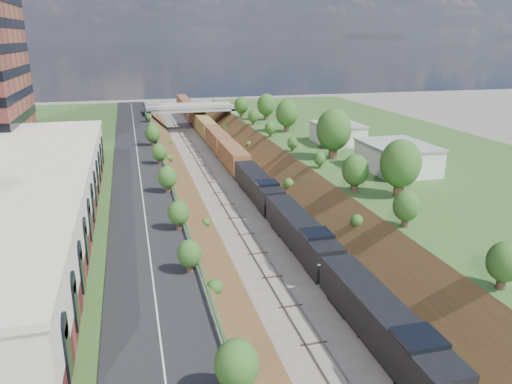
% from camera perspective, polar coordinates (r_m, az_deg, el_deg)
% --- Properties ---
extents(platform_left, '(44.00, 180.00, 5.00)m').
position_cam_1_polar(platform_left, '(80.76, -25.50, -0.62)').
color(platform_left, '#345B25').
rests_on(platform_left, ground).
extents(platform_right, '(44.00, 180.00, 5.00)m').
position_cam_1_polar(platform_right, '(93.25, 18.25, 2.45)').
color(platform_right, '#345B25').
rests_on(platform_right, ground).
extents(embankment_left, '(10.00, 180.00, 10.00)m').
position_cam_1_polar(embankment_left, '(79.98, -9.68, -1.18)').
color(embankment_left, brown).
rests_on(embankment_left, ground).
extents(embankment_right, '(10.00, 180.00, 10.00)m').
position_cam_1_polar(embankment_right, '(84.39, 5.35, -0.02)').
color(embankment_right, brown).
rests_on(embankment_right, ground).
extents(rail_left_track, '(1.58, 180.00, 0.18)m').
position_cam_1_polar(rail_left_track, '(80.96, -3.76, -0.66)').
color(rail_left_track, gray).
rests_on(rail_left_track, ground).
extents(rail_right_track, '(1.58, 180.00, 0.18)m').
position_cam_1_polar(rail_right_track, '(82.01, -0.19, -0.39)').
color(rail_right_track, gray).
rests_on(rail_right_track, ground).
extents(road, '(8.00, 180.00, 0.10)m').
position_cam_1_polar(road, '(78.37, -13.15, 2.08)').
color(road, black).
rests_on(road, platform_left).
extents(guardrail, '(0.10, 171.00, 0.70)m').
position_cam_1_polar(guardrail, '(78.21, -10.17, 2.62)').
color(guardrail, '#99999E').
rests_on(guardrail, platform_left).
extents(commercial_building, '(14.30, 62.30, 7.00)m').
position_cam_1_polar(commercial_building, '(57.42, -25.24, -1.10)').
color(commercial_building, maroon).
rests_on(commercial_building, platform_left).
extents(overpass, '(24.50, 8.30, 7.40)m').
position_cam_1_polar(overpass, '(140.20, -7.52, 8.91)').
color(overpass, gray).
rests_on(overpass, ground).
extents(white_building_near, '(9.00, 12.00, 4.00)m').
position_cam_1_polar(white_building_near, '(80.72, 15.82, 3.75)').
color(white_building_near, silver).
rests_on(white_building_near, platform_right).
extents(white_building_far, '(8.00, 10.00, 3.60)m').
position_cam_1_polar(white_building_far, '(99.74, 9.31, 6.55)').
color(white_building_far, silver).
rests_on(white_building_far, platform_right).
extents(tree_right_large, '(5.25, 5.25, 7.61)m').
position_cam_1_polar(tree_right_large, '(66.90, 16.19, 3.10)').
color(tree_right_large, '#473323').
rests_on(tree_right_large, platform_right).
extents(tree_left_crest, '(2.45, 2.45, 3.55)m').
position_cam_1_polar(tree_left_crest, '(40.30, -6.25, -9.28)').
color(tree_left_crest, '#473323').
rests_on(tree_left_crest, platform_left).
extents(freight_train, '(3.26, 165.60, 4.81)m').
position_cam_1_polar(freight_train, '(112.05, -4.26, 5.79)').
color(freight_train, black).
rests_on(freight_train, ground).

